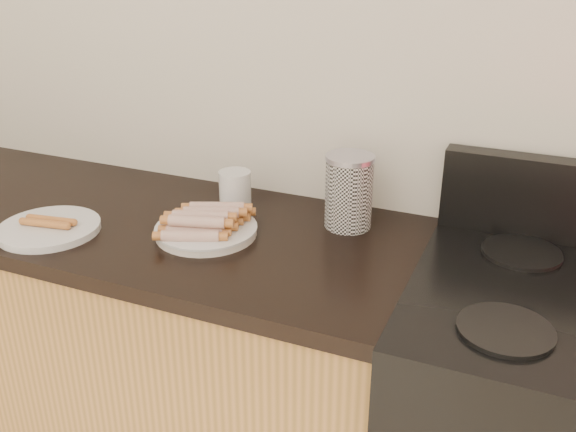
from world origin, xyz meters
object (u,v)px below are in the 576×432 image
at_px(side_plate, 49,228).
at_px(canister, 349,191).
at_px(mug, 235,191).
at_px(main_plate, 206,232).

distance_m(side_plate, canister, 0.76).
height_order(side_plate, mug, mug).
bearing_deg(side_plate, mug, 40.68).
height_order(side_plate, canister, canister).
bearing_deg(main_plate, mug, 92.47).
bearing_deg(mug, canister, 3.01).
bearing_deg(main_plate, side_plate, -159.30).
relative_size(main_plate, canister, 1.32).
bearing_deg(side_plate, canister, 25.92).
relative_size(side_plate, canister, 1.32).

